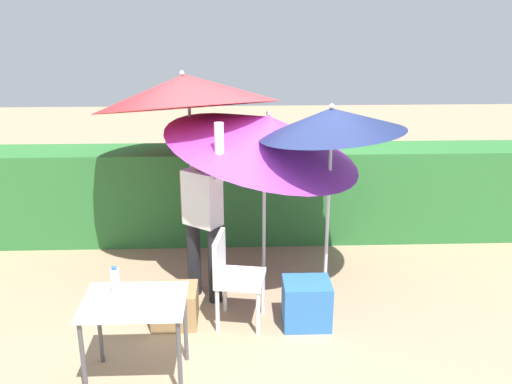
# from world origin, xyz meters

# --- Properties ---
(ground_plane) EXTENTS (24.00, 24.00, 0.00)m
(ground_plane) POSITION_xyz_m (0.00, 0.00, 0.00)
(ground_plane) COLOR #9E8466
(hedge_row) EXTENTS (8.00, 0.70, 1.20)m
(hedge_row) POSITION_xyz_m (0.00, 1.74, 0.60)
(hedge_row) COLOR #2D7033
(hedge_row) RESTS_ON ground_plane
(umbrella_rainbow) EXTENTS (1.44, 1.43, 2.07)m
(umbrella_rainbow) POSITION_xyz_m (0.72, 0.15, 1.85)
(umbrella_rainbow) COLOR silver
(umbrella_rainbow) RESTS_ON ground_plane
(umbrella_orange) EXTENTS (2.17, 2.11, 2.18)m
(umbrella_orange) POSITION_xyz_m (0.12, 0.57, 1.65)
(umbrella_orange) COLOR silver
(umbrella_orange) RESTS_ON ground_plane
(umbrella_yellow) EXTENTS (2.11, 2.09, 2.45)m
(umbrella_yellow) POSITION_xyz_m (-0.74, 1.06, 2.02)
(umbrella_yellow) COLOR silver
(umbrella_yellow) RESTS_ON ground_plane
(person_vendor) EXTENTS (0.49, 0.40, 1.88)m
(person_vendor) POSITION_xyz_m (-0.54, 0.14, 0.93)
(person_vendor) COLOR black
(person_vendor) RESTS_ON ground_plane
(chair_plastic) EXTENTS (0.51, 0.51, 0.89)m
(chair_plastic) POSITION_xyz_m (-0.24, -0.36, 0.51)
(chair_plastic) COLOR silver
(chair_plastic) RESTS_ON ground_plane
(cooler_box) EXTENTS (0.45, 0.38, 0.45)m
(cooler_box) POSITION_xyz_m (0.45, -0.43, 0.22)
(cooler_box) COLOR #2D6BB7
(cooler_box) RESTS_ON ground_plane
(crate_cardboard) EXTENTS (0.43, 0.40, 0.36)m
(crate_cardboard) POSITION_xyz_m (-0.80, -0.35, 0.18)
(crate_cardboard) COLOR #9E7A4C
(crate_cardboard) RESTS_ON ground_plane
(folding_table) EXTENTS (0.80, 0.60, 0.73)m
(folding_table) POSITION_xyz_m (-1.01, -1.21, 0.64)
(folding_table) COLOR #4C4C51
(folding_table) RESTS_ON ground_plane
(bottle_water) EXTENTS (0.07, 0.07, 0.24)m
(bottle_water) POSITION_xyz_m (-1.16, -1.12, 0.85)
(bottle_water) COLOR silver
(bottle_water) RESTS_ON folding_table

